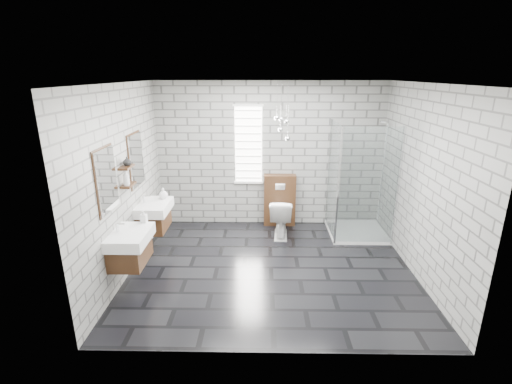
{
  "coord_description": "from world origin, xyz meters",
  "views": [
    {
      "loc": [
        -0.14,
        -5.01,
        2.83
      ],
      "look_at": [
        -0.23,
        0.35,
        1.1
      ],
      "focal_mm": 26.0,
      "sensor_mm": 36.0,
      "label": 1
    }
  ],
  "objects_px": {
    "cistern_panel": "(280,200)",
    "toilet": "(281,217)",
    "shower_enclosure": "(354,210)",
    "vanity_right": "(152,208)",
    "vanity_left": "(127,238)"
  },
  "relations": [
    {
      "from": "vanity_left",
      "to": "vanity_right",
      "type": "relative_size",
      "value": 1.0
    },
    {
      "from": "shower_enclosure",
      "to": "toilet",
      "type": "distance_m",
      "value": 1.32
    },
    {
      "from": "shower_enclosure",
      "to": "toilet",
      "type": "xyz_separation_m",
      "value": [
        -1.31,
        0.01,
        -0.15
      ]
    },
    {
      "from": "cistern_panel",
      "to": "vanity_right",
      "type": "bearing_deg",
      "value": -150.7
    },
    {
      "from": "cistern_panel",
      "to": "vanity_left",
      "type": "bearing_deg",
      "value": -132.3
    },
    {
      "from": "vanity_right",
      "to": "toilet",
      "type": "bearing_deg",
      "value": 17.62
    },
    {
      "from": "shower_enclosure",
      "to": "toilet",
      "type": "height_order",
      "value": "shower_enclosure"
    },
    {
      "from": "vanity_left",
      "to": "vanity_right",
      "type": "distance_m",
      "value": 1.13
    },
    {
      "from": "vanity_left",
      "to": "shower_enclosure",
      "type": "distance_m",
      "value": 3.86
    },
    {
      "from": "cistern_panel",
      "to": "toilet",
      "type": "xyz_separation_m",
      "value": [
        0.0,
        -0.51,
        -0.15
      ]
    },
    {
      "from": "vanity_left",
      "to": "shower_enclosure",
      "type": "height_order",
      "value": "shower_enclosure"
    },
    {
      "from": "cistern_panel",
      "to": "shower_enclosure",
      "type": "xyz_separation_m",
      "value": [
        1.31,
        -0.52,
        0.0
      ]
    },
    {
      "from": "cistern_panel",
      "to": "shower_enclosure",
      "type": "relative_size",
      "value": 0.49
    },
    {
      "from": "shower_enclosure",
      "to": "toilet",
      "type": "bearing_deg",
      "value": 179.78
    },
    {
      "from": "vanity_left",
      "to": "toilet",
      "type": "xyz_separation_m",
      "value": [
        2.1,
        1.8,
        -0.41
      ]
    }
  ]
}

